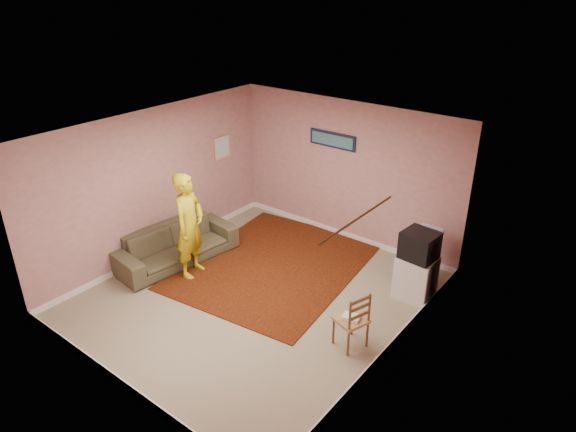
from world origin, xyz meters
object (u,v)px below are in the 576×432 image
Objects in this scene: tv_cabinet at (416,277)px; chair_a at (425,252)px; chair_b at (352,313)px; crt_tv at (419,245)px; sofa at (176,244)px; person at (190,226)px.

tv_cabinet is 1.38× the size of chair_a.
tv_cabinet is at bearing -167.94° from chair_b.
crt_tv reaches higher than sofa.
chair_a is at bearing -54.35° from sofa.
person reaches higher than sofa.
sofa is at bearing -157.96° from tv_cabinet.
chair_a is 0.28× the size of person.
chair_a is at bearing -164.23° from chair_b.
crt_tv is at bearing -79.30° from person.
person is (-3.20, -1.63, -0.01)m from crt_tv.
tv_cabinet is 0.56m from crt_tv.
tv_cabinet is 0.32× the size of sofa.
chair_b is (-0.10, -2.05, -0.04)m from chair_a.
person is (-3.03, -0.04, 0.37)m from chair_b.
sofa is (-3.75, -1.52, -0.03)m from tv_cabinet.
tv_cabinet is 0.39× the size of person.
chair_b is at bearing -90.91° from crt_tv.
sofa is at bearing -157.17° from chair_a.
tv_cabinet is 1.44× the size of chair_b.
person is at bearing -94.67° from sofa.
chair_a is (-0.08, 0.45, 0.22)m from tv_cabinet.
crt_tv is 1.08× the size of chair_a.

